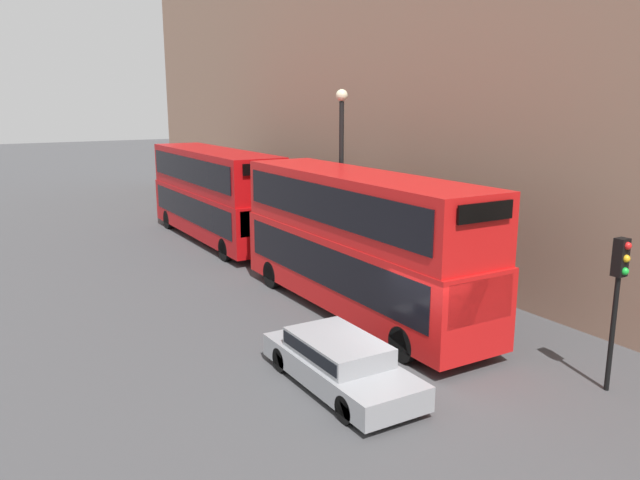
% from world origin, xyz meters
% --- Properties ---
extents(ground_plane, '(200.00, 200.00, 0.00)m').
position_xyz_m(ground_plane, '(0.00, 0.00, 0.00)').
color(ground_plane, '#424244').
extents(bus_leading, '(2.59, 11.08, 4.61)m').
position_xyz_m(bus_leading, '(1.60, 4.67, 2.53)').
color(bus_leading, red).
rests_on(bus_leading, ground).
extents(bus_second_in_queue, '(2.59, 11.31, 4.49)m').
position_xyz_m(bus_second_in_queue, '(1.60, 17.25, 2.47)').
color(bus_second_in_queue, '#B20C0F').
rests_on(bus_second_in_queue, ground).
extents(car_dark_sedan, '(1.85, 4.79, 1.24)m').
position_xyz_m(car_dark_sedan, '(-1.80, 0.37, 0.67)').
color(car_dark_sedan, gray).
rests_on(car_dark_sedan, ground).
extents(traffic_light, '(0.30, 0.36, 3.76)m').
position_xyz_m(traffic_light, '(3.66, -3.12, 2.71)').
color(traffic_light, black).
rests_on(traffic_light, ground).
extents(street_lamp, '(0.44, 0.44, 7.24)m').
position_xyz_m(street_lamp, '(3.34, 8.39, 4.41)').
color(street_lamp, black).
rests_on(street_lamp, ground).
extents(pedestrian, '(0.36, 0.36, 1.74)m').
position_xyz_m(pedestrian, '(4.53, 13.92, 0.80)').
color(pedestrian, maroon).
rests_on(pedestrian, ground).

